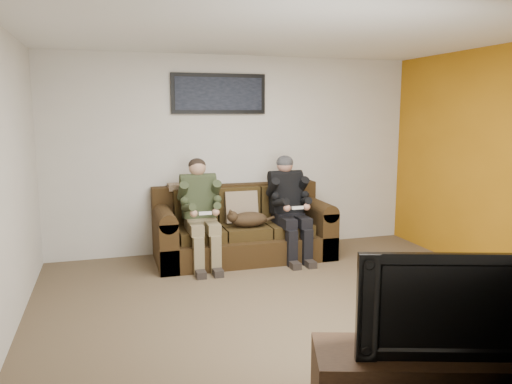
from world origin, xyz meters
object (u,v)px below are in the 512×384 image
object	(u,v)px
cat	(248,219)
television	(448,301)
person_right	(289,201)
person_left	(200,206)
framed_poster	(219,94)
sofa	(242,231)

from	to	relation	value
cat	television	xyz separation A→B (m)	(0.20, -3.54, 0.25)
person_right	cat	size ratio (longest dim) A/B	1.99
person_left	television	size ratio (longest dim) A/B	1.19
cat	framed_poster	bearing A→B (deg)	108.27
person_right	cat	distance (m)	0.60
television	person_left	bearing A→B (deg)	120.37
person_left	framed_poster	distance (m)	1.53
sofa	person_left	world-z (taller)	person_left
sofa	person_left	distance (m)	0.72
cat	television	size ratio (longest dim) A/B	0.60
framed_poster	sofa	bearing A→B (deg)	-62.63
person_right	person_left	bearing A→B (deg)	-179.98
person_left	cat	xyz separation A→B (m)	(0.58, -0.06, -0.19)
person_left	cat	distance (m)	0.61
framed_poster	person_left	bearing A→B (deg)	-123.17
sofa	framed_poster	world-z (taller)	framed_poster
sofa	television	distance (m)	3.81
sofa	cat	distance (m)	0.32
person_left	television	xyz separation A→B (m)	(0.79, -3.59, 0.06)
person_left	framed_poster	world-z (taller)	framed_poster
framed_poster	television	world-z (taller)	framed_poster
person_right	television	world-z (taller)	person_right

